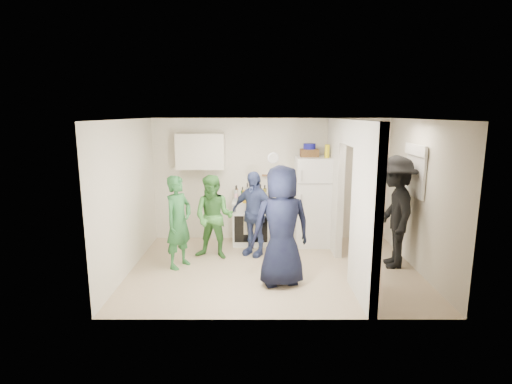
{
  "coord_description": "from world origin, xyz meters",
  "views": [
    {
      "loc": [
        -0.29,
        -6.39,
        2.6
      ],
      "look_at": [
        -0.3,
        0.4,
        1.25
      ],
      "focal_mm": 28.0,
      "sensor_mm": 36.0,
      "label": 1
    }
  ],
  "objects_px": {
    "person_green_left": "(179,222)",
    "person_denim": "(253,214)",
    "stove": "(251,222)",
    "person_green_center": "(214,217)",
    "fridge": "(313,201)",
    "blue_bowl": "(309,146)",
    "person_navy": "(281,226)",
    "wicker_basket": "(309,153)",
    "person_nook": "(394,212)",
    "yellow_cup_stack_top": "(327,151)"
  },
  "relations": [
    {
      "from": "wicker_basket",
      "to": "person_nook",
      "type": "bearing_deg",
      "value": -43.59
    },
    {
      "from": "blue_bowl",
      "to": "person_denim",
      "type": "distance_m",
      "value": 1.74
    },
    {
      "from": "wicker_basket",
      "to": "person_navy",
      "type": "distance_m",
      "value": 2.29
    },
    {
      "from": "person_green_center",
      "to": "yellow_cup_stack_top",
      "type": "bearing_deg",
      "value": 31.0
    },
    {
      "from": "wicker_basket",
      "to": "person_green_center",
      "type": "bearing_deg",
      "value": -154.54
    },
    {
      "from": "stove",
      "to": "blue_bowl",
      "type": "xyz_separation_m",
      "value": [
        1.14,
        0.02,
        1.52
      ]
    },
    {
      "from": "person_green_left",
      "to": "person_denim",
      "type": "distance_m",
      "value": 1.39
    },
    {
      "from": "stove",
      "to": "person_navy",
      "type": "height_order",
      "value": "person_navy"
    },
    {
      "from": "yellow_cup_stack_top",
      "to": "person_navy",
      "type": "bearing_deg",
      "value": -117.93
    },
    {
      "from": "blue_bowl",
      "to": "person_green_left",
      "type": "bearing_deg",
      "value": -151.39
    },
    {
      "from": "person_denim",
      "to": "person_nook",
      "type": "xyz_separation_m",
      "value": [
        2.39,
        -0.56,
        0.17
      ]
    },
    {
      "from": "yellow_cup_stack_top",
      "to": "person_green_left",
      "type": "bearing_deg",
      "value": -157.03
    },
    {
      "from": "stove",
      "to": "wicker_basket",
      "type": "distance_m",
      "value": 1.8
    },
    {
      "from": "stove",
      "to": "person_denim",
      "type": "height_order",
      "value": "person_denim"
    },
    {
      "from": "person_green_left",
      "to": "person_denim",
      "type": "xyz_separation_m",
      "value": [
        1.26,
        0.6,
        -0.01
      ]
    },
    {
      "from": "stove",
      "to": "person_green_left",
      "type": "distance_m",
      "value": 1.78
    },
    {
      "from": "fridge",
      "to": "person_green_center",
      "type": "xyz_separation_m",
      "value": [
        -1.9,
        -0.81,
        -0.12
      ]
    },
    {
      "from": "person_nook",
      "to": "person_denim",
      "type": "bearing_deg",
      "value": -96.05
    },
    {
      "from": "stove",
      "to": "yellow_cup_stack_top",
      "type": "relative_size",
      "value": 3.55
    },
    {
      "from": "stove",
      "to": "fridge",
      "type": "xyz_separation_m",
      "value": [
        1.24,
        -0.03,
        0.44
      ]
    },
    {
      "from": "person_green_left",
      "to": "person_denim",
      "type": "height_order",
      "value": "person_green_left"
    },
    {
      "from": "blue_bowl",
      "to": "person_nook",
      "type": "relative_size",
      "value": 0.13
    },
    {
      "from": "blue_bowl",
      "to": "yellow_cup_stack_top",
      "type": "bearing_deg",
      "value": -25.11
    },
    {
      "from": "person_navy",
      "to": "person_nook",
      "type": "xyz_separation_m",
      "value": [
        1.96,
        0.76,
        0.03
      ]
    },
    {
      "from": "wicker_basket",
      "to": "person_nook",
      "type": "xyz_separation_m",
      "value": [
        1.3,
        -1.24,
        -0.88
      ]
    },
    {
      "from": "wicker_basket",
      "to": "person_green_left",
      "type": "height_order",
      "value": "wicker_basket"
    },
    {
      "from": "wicker_basket",
      "to": "blue_bowl",
      "type": "distance_m",
      "value": 0.13
    },
    {
      "from": "fridge",
      "to": "person_nook",
      "type": "height_order",
      "value": "person_nook"
    },
    {
      "from": "stove",
      "to": "person_navy",
      "type": "distance_m",
      "value": 2.09
    },
    {
      "from": "fridge",
      "to": "wicker_basket",
      "type": "bearing_deg",
      "value": 153.43
    },
    {
      "from": "blue_bowl",
      "to": "person_navy",
      "type": "bearing_deg",
      "value": -108.26
    },
    {
      "from": "fridge",
      "to": "person_green_left",
      "type": "relative_size",
      "value": 1.11
    },
    {
      "from": "fridge",
      "to": "person_green_center",
      "type": "relative_size",
      "value": 1.15
    },
    {
      "from": "yellow_cup_stack_top",
      "to": "person_navy",
      "type": "relative_size",
      "value": 0.13
    },
    {
      "from": "blue_bowl",
      "to": "person_green_center",
      "type": "xyz_separation_m",
      "value": [
        -1.8,
        -0.86,
        -1.2
      ]
    },
    {
      "from": "stove",
      "to": "person_green_center",
      "type": "bearing_deg",
      "value": -128.21
    },
    {
      "from": "person_green_left",
      "to": "person_navy",
      "type": "bearing_deg",
      "value": -83.68
    },
    {
      "from": "person_green_left",
      "to": "person_denim",
      "type": "relative_size",
      "value": 1.01
    },
    {
      "from": "stove",
      "to": "wicker_basket",
      "type": "xyz_separation_m",
      "value": [
        1.14,
        0.02,
        1.39
      ]
    },
    {
      "from": "stove",
      "to": "blue_bowl",
      "type": "bearing_deg",
      "value": 1.0
    },
    {
      "from": "fridge",
      "to": "person_navy",
      "type": "bearing_deg",
      "value": -111.3
    },
    {
      "from": "fridge",
      "to": "stove",
      "type": "bearing_deg",
      "value": 178.61
    },
    {
      "from": "person_green_left",
      "to": "stove",
      "type": "bearing_deg",
      "value": -14.54
    },
    {
      "from": "fridge",
      "to": "wicker_basket",
      "type": "xyz_separation_m",
      "value": [
        -0.1,
        0.05,
        0.95
      ]
    },
    {
      "from": "person_navy",
      "to": "person_nook",
      "type": "bearing_deg",
      "value": -173.31
    },
    {
      "from": "fridge",
      "to": "wicker_basket",
      "type": "distance_m",
      "value": 0.96
    },
    {
      "from": "blue_bowl",
      "to": "person_navy",
      "type": "distance_m",
      "value": 2.34
    },
    {
      "from": "fridge",
      "to": "person_denim",
      "type": "bearing_deg",
      "value": -151.98
    },
    {
      "from": "blue_bowl",
      "to": "person_navy",
      "type": "relative_size",
      "value": 0.13
    },
    {
      "from": "stove",
      "to": "yellow_cup_stack_top",
      "type": "xyz_separation_m",
      "value": [
        1.46,
        -0.13,
        1.44
      ]
    }
  ]
}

